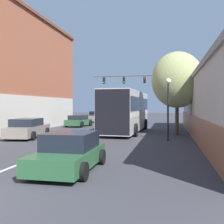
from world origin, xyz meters
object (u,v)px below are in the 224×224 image
at_px(parked_car_left_far, 79,121).
at_px(traffic_signal_gantry, 141,86).
at_px(hatchback_foreground, 69,152).
at_px(bus, 126,110).
at_px(street_tree_near, 177,80).
at_px(parked_car_left_mid, 28,129).
at_px(street_lamp, 168,100).
at_px(parked_car_left_near, 98,117).

distance_m(parked_car_left_far, traffic_signal_gantry, 8.65).
bearing_deg(hatchback_foreground, bus, -0.22).
bearing_deg(street_tree_near, parked_car_left_mid, -158.91).
bearing_deg(hatchback_foreground, parked_car_left_far, 17.75).
bearing_deg(street_tree_near, hatchback_foreground, -108.50).
height_order(hatchback_foreground, street_lamp, street_lamp).
xyz_separation_m(bus, street_tree_near, (4.27, -1.43, 2.36)).
xyz_separation_m(hatchback_foreground, street_tree_near, (4.13, 12.35, 3.70)).
bearing_deg(traffic_signal_gantry, bus, -92.49).
bearing_deg(parked_car_left_far, parked_car_left_mid, -175.04).
bearing_deg(street_tree_near, street_lamp, -101.13).
distance_m(hatchback_foreground, parked_car_left_far, 19.70).
distance_m(hatchback_foreground, parked_car_left_near, 28.32).
height_order(parked_car_left_mid, street_tree_near, street_tree_near).
height_order(parked_car_left_mid, traffic_signal_gantry, traffic_signal_gantry).
relative_size(bus, parked_car_left_far, 2.63).
height_order(bus, hatchback_foreground, bus).
distance_m(bus, traffic_signal_gantry, 9.27).
height_order(bus, parked_car_left_near, bus).
height_order(hatchback_foreground, parked_car_left_mid, parked_car_left_mid).
distance_m(traffic_signal_gantry, street_tree_near, 11.00).
bearing_deg(parked_car_left_near, hatchback_foreground, -161.81).
height_order(bus, traffic_signal_gantry, traffic_signal_gantry).
bearing_deg(bus, parked_car_left_mid, 132.97).
relative_size(traffic_signal_gantry, street_tree_near, 1.41).
xyz_separation_m(bus, parked_car_left_far, (-6.13, 4.89, -1.36)).
distance_m(bus, parked_car_left_far, 7.96).
height_order(parked_car_left_far, street_lamp, street_lamp).
distance_m(bus, street_tree_near, 5.09).
bearing_deg(hatchback_foreground, traffic_signal_gantry, -1.43).
distance_m(parked_car_left_near, parked_car_left_far, 8.90).
relative_size(parked_car_left_mid, traffic_signal_gantry, 0.51).
bearing_deg(parked_car_left_near, street_lamp, -147.02).
relative_size(parked_car_left_mid, parked_car_left_far, 1.19).
bearing_deg(bus, hatchback_foreground, -177.59).
bearing_deg(parked_car_left_near, parked_car_left_far, -173.68).
distance_m(parked_car_left_far, street_lamp, 13.93).
relative_size(bus, street_tree_near, 1.59).
height_order(bus, street_lamp, street_lamp).
distance_m(bus, street_lamp, 6.10).
bearing_deg(bus, traffic_signal_gantry, -0.66).
bearing_deg(parked_car_left_far, street_lamp, -129.20).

